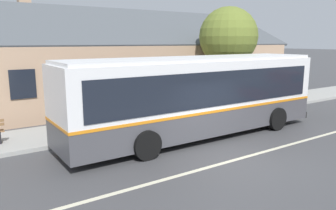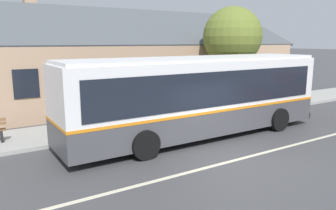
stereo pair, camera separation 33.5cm
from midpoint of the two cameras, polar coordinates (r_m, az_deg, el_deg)
ground_plane at (r=11.14m, az=12.52°, el=-9.37°), size 300.00×300.00×0.00m
sidewalk_far at (r=15.73m, az=-3.05°, el=-2.82°), size 60.00×3.00×0.15m
lane_divider_stripe at (r=11.14m, az=12.52°, el=-9.35°), size 60.00×0.16×0.01m
community_building at (r=23.42m, az=-6.87°, el=6.30°), size 22.04×10.88×7.07m
transit_bus at (r=13.23m, az=6.02°, el=1.83°), size 11.36×2.78×3.23m
street_tree_primary at (r=19.96m, az=11.54°, el=11.33°), size 3.43×3.43×5.83m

